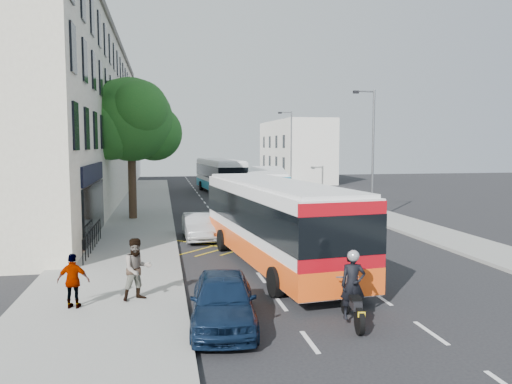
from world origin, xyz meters
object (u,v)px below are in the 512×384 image
bus_mid (267,191)px  lamp_near (371,147)px  bus_near (274,221)px  motorbike (353,289)px  pedestrian_far (73,281)px  bus_far (220,175)px  distant_car_grey (214,182)px  parked_car_blue (223,300)px  lamp_far (290,147)px  parked_car_silver (198,227)px  distant_car_silver (262,182)px  red_hatchback (305,206)px  street_tree (131,120)px  distant_car_dark (257,178)px  pedestrian_near (137,269)px

bus_mid → lamp_near: bearing=-19.2°
bus_near → lamp_near: bearing=43.7°
motorbike → pedestrian_far: 7.79m
lamp_near → bus_far: size_ratio=0.66×
bus_near → pedestrian_far: size_ratio=7.74×
distant_car_grey → parked_car_blue: bearing=-101.9°
lamp_far → parked_car_silver: 26.89m
lamp_near → distant_car_silver: (-1.73, 25.65, -4.02)m
bus_near → motorbike: 6.83m
lamp_far → motorbike: 38.03m
red_hatchback → distant_car_silver: 22.62m
pedestrian_far → distant_car_grey: bearing=-91.3°
bus_near → street_tree: bearing=108.5°
bus_mid → pedestrian_far: bus_mid is taller
distant_car_silver → lamp_near: bearing=91.1°
motorbike → distant_car_dark: size_ratio=0.53×
street_tree → distant_car_grey: bearing=72.5°
motorbike → parked_car_blue: size_ratio=0.54×
bus_far → motorbike: bearing=-96.5°
lamp_far → distant_car_grey: (-7.02, 7.38, -4.01)m
distant_car_grey → distant_car_dark: size_ratio=1.02×
lamp_near → pedestrian_near: (-13.62, -14.28, -3.54)m
lamp_near → distant_car_grey: (-7.02, 27.38, -4.01)m
distant_car_silver → motorbike: bearing=79.0°
street_tree → distant_car_dark: (13.43, 27.99, -5.58)m
street_tree → bus_mid: 9.97m
bus_far → parked_car_silver: (-3.94, -24.55, -1.11)m
bus_near → distant_car_grey: (1.50, 37.63, -1.15)m
motorbike → pedestrian_near: size_ratio=1.22×
parked_car_blue → bus_far: bearing=89.5°
red_hatchback → distant_car_grey: 24.57m
parked_car_blue → parked_car_silver: 12.34m
distant_car_grey → distant_car_silver: distant_car_grey is taller
parked_car_silver → distant_car_dark: size_ratio=0.92×
street_tree → distant_car_silver: 26.75m
lamp_near → lamp_far: same height
street_tree → red_hatchback: 12.71m
bus_mid → motorbike: size_ratio=5.06×
lamp_far → distant_car_dark: 11.70m
motorbike → distant_car_grey: (0.90, 44.39, -0.34)m
parked_car_silver → red_hatchback: bearing=41.1°
lamp_far → pedestrian_far: size_ratio=5.11×
motorbike → bus_near: bearing=102.9°
pedestrian_near → red_hatchback: bearing=35.8°
distant_car_silver → red_hatchback: bearing=83.3°
motorbike → pedestrian_far: (-7.44, 2.29, -0.01)m
bus_mid → parked_car_silver: bus_mid is taller
pedestrian_far → bus_mid: bearing=-107.6°
lamp_far → red_hatchback: lamp_far is taller
distant_car_dark → pedestrian_far: 47.80m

